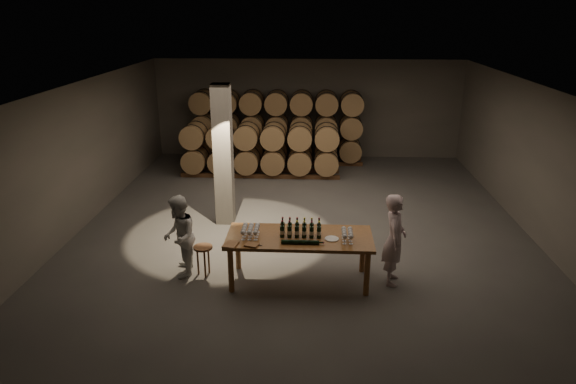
# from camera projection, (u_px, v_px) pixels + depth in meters

# --- Properties ---
(room) EXTENTS (12.00, 12.00, 12.00)m
(room) POSITION_uv_depth(u_px,v_px,m) (223.00, 156.00, 11.51)
(room) COLOR #555350
(room) RESTS_ON ground
(tasting_table) EXTENTS (2.60, 1.10, 0.90)m
(tasting_table) POSITION_uv_depth(u_px,v_px,m) (299.00, 241.00, 9.15)
(tasting_table) COLOR brown
(tasting_table) RESTS_ON ground
(barrel_stack_back) EXTENTS (5.48, 0.95, 2.31)m
(barrel_stack_back) POSITION_uv_depth(u_px,v_px,m) (277.00, 126.00, 16.30)
(barrel_stack_back) COLOR #53371C
(barrel_stack_back) RESTS_ON ground
(barrel_stack_front) EXTENTS (4.70, 0.95, 1.57)m
(barrel_stack_front) POSITION_uv_depth(u_px,v_px,m) (260.00, 148.00, 15.13)
(barrel_stack_front) COLOR #53371C
(barrel_stack_front) RESTS_ON ground
(bottle_cluster) EXTENTS (0.73, 0.23, 0.32)m
(bottle_cluster) POSITION_uv_depth(u_px,v_px,m) (301.00, 230.00, 9.09)
(bottle_cluster) COLOR black
(bottle_cluster) RESTS_ON tasting_table
(lying_bottles) EXTENTS (0.74, 0.07, 0.07)m
(lying_bottles) POSITION_uv_depth(u_px,v_px,m) (301.00, 242.00, 8.80)
(lying_bottles) COLOR black
(lying_bottles) RESTS_ON tasting_table
(glass_cluster_left) EXTENTS (0.31, 0.42, 0.18)m
(glass_cluster_left) POSITION_uv_depth(u_px,v_px,m) (250.00, 229.00, 9.08)
(glass_cluster_left) COLOR silver
(glass_cluster_left) RESTS_ON tasting_table
(glass_cluster_right) EXTENTS (0.20, 0.42, 0.18)m
(glass_cluster_right) POSITION_uv_depth(u_px,v_px,m) (347.00, 233.00, 8.93)
(glass_cluster_right) COLOR silver
(glass_cluster_right) RESTS_ON tasting_table
(plate) EXTENTS (0.25, 0.25, 0.01)m
(plate) POSITION_uv_depth(u_px,v_px,m) (332.00, 239.00, 9.00)
(plate) COLOR silver
(plate) RESTS_ON tasting_table
(notebook_near) EXTENTS (0.26, 0.24, 0.03)m
(notebook_near) POSITION_uv_depth(u_px,v_px,m) (252.00, 245.00, 8.75)
(notebook_near) COLOR brown
(notebook_near) RESTS_ON tasting_table
(notebook_corner) EXTENTS (0.28, 0.32, 0.02)m
(notebook_corner) POSITION_uv_depth(u_px,v_px,m) (231.00, 244.00, 8.77)
(notebook_corner) COLOR brown
(notebook_corner) RESTS_ON tasting_table
(pen) EXTENTS (0.15, 0.03, 0.01)m
(pen) POSITION_uv_depth(u_px,v_px,m) (258.00, 245.00, 8.75)
(pen) COLOR black
(pen) RESTS_ON tasting_table
(stool) EXTENTS (0.35, 0.35, 0.59)m
(stool) POSITION_uv_depth(u_px,v_px,m) (203.00, 252.00, 9.48)
(stool) COLOR #53371C
(stool) RESTS_ON ground
(person_man) EXTENTS (0.49, 0.67, 1.70)m
(person_man) POSITION_uv_depth(u_px,v_px,m) (394.00, 239.00, 9.11)
(person_man) COLOR beige
(person_man) RESTS_ON ground
(person_woman) EXTENTS (0.71, 0.84, 1.55)m
(person_woman) POSITION_uv_depth(u_px,v_px,m) (179.00, 237.00, 9.40)
(person_woman) COLOR silver
(person_woman) RESTS_ON ground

